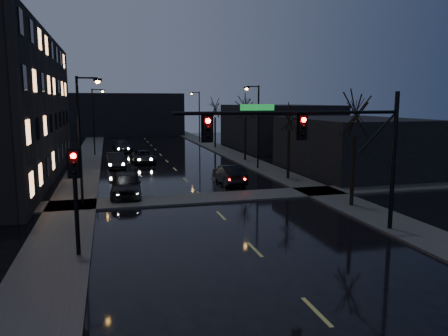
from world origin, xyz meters
TOP-DOWN VIEW (x-y plane):
  - sidewalk_left at (-8.50, 35.00)m, footprint 3.00×140.00m
  - sidewalk_right at (8.50, 35.00)m, footprint 3.00×140.00m
  - sidewalk_cross at (0.00, 18.50)m, footprint 40.00×3.00m
  - commercial_right_near at (15.50, 26.00)m, footprint 10.00×14.00m
  - commercial_right_far at (17.00, 48.00)m, footprint 12.00×18.00m
  - far_block at (-3.00, 78.00)m, footprint 22.00×10.00m
  - signal_mast at (3.85, 9.00)m, footprint 11.11×0.41m
  - signal_pole_left at (-7.50, 8.99)m, footprint 0.35×0.41m
  - tree_near at (8.40, 14.00)m, footprint 3.52×3.52m
  - tree_mid_a at (8.40, 24.00)m, footprint 3.30×3.30m
  - tree_mid_b at (8.40, 36.00)m, footprint 3.74×3.74m
  - tree_far at (8.40, 50.00)m, footprint 3.43×3.43m
  - streetlight_l_near at (-7.58, 18.00)m, footprint 1.53×0.28m
  - streetlight_l_far at (-7.58, 45.00)m, footprint 1.53×0.28m
  - streetlight_r_mid at (7.58, 30.00)m, footprint 1.53×0.28m
  - streetlight_r_far at (7.58, 58.00)m, footprint 1.53×0.28m
  - oncoming_car_a at (-5.07, 20.58)m, footprint 2.29×5.15m
  - oncoming_car_b at (-5.47, 34.28)m, footprint 1.90×4.70m
  - oncoming_car_c at (-2.59, 37.13)m, footprint 2.50×4.96m
  - oncoming_car_d at (-4.40, 48.21)m, footprint 2.62×5.22m
  - lead_car at (3.09, 23.40)m, footprint 1.74×4.67m

SIDE VIEW (x-z plane):
  - sidewalk_left at x=-8.50m, z-range 0.00..0.12m
  - sidewalk_right at x=8.50m, z-range 0.00..0.12m
  - sidewalk_cross at x=0.00m, z-range 0.00..0.12m
  - oncoming_car_c at x=-2.59m, z-range 0.00..1.35m
  - oncoming_car_d at x=-4.40m, z-range 0.00..1.46m
  - oncoming_car_b at x=-5.47m, z-range 0.00..1.52m
  - lead_car at x=3.09m, z-range 0.00..1.53m
  - oncoming_car_a at x=-5.07m, z-range 0.00..1.72m
  - commercial_right_near at x=15.50m, z-range 0.00..5.00m
  - commercial_right_far at x=17.00m, z-range 0.00..6.00m
  - signal_pole_left at x=-7.50m, z-range 0.75..5.27m
  - far_block at x=-3.00m, z-range 0.00..8.00m
  - streetlight_l_near at x=-7.58m, z-range 0.77..8.77m
  - streetlight_l_far at x=-7.58m, z-range 0.77..8.77m
  - streetlight_r_mid at x=7.58m, z-range 0.77..8.77m
  - streetlight_r_far at x=7.58m, z-range 0.77..8.77m
  - signal_mast at x=3.85m, z-range 1.37..8.37m
  - tree_mid_a at x=8.40m, z-range 2.04..9.61m
  - tree_far at x=8.40m, z-range 2.12..10.00m
  - tree_near at x=8.40m, z-range 2.18..10.26m
  - tree_mid_b at x=8.40m, z-range 2.32..10.90m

